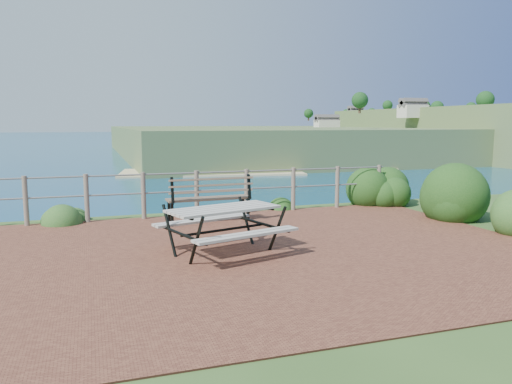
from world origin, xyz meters
TOP-DOWN VIEW (x-y plane):
  - ground at (0.00, 0.00)m, footprint 10.00×7.00m
  - ocean at (0.00, 200.00)m, footprint 1200.00×1200.00m
  - safety_railing at (0.00, 3.35)m, footprint 9.40×0.10m
  - distant_bay at (173.07, 202.61)m, footprint 290.00×232.36m
  - picnic_table at (-0.25, 0.05)m, footprint 1.85×1.45m
  - park_bench at (0.11, 2.65)m, footprint 1.76×0.50m
  - shrub_right_front at (5.42, 1.60)m, footprint 1.47×1.47m
  - shrub_right_edge at (4.74, 3.40)m, footprint 1.11×1.11m
  - shrub_lip_west at (-2.68, 3.62)m, footprint 0.87×0.87m
  - shrub_lip_east at (1.98, 3.74)m, footprint 0.71×0.71m

SIDE VIEW (x-z plane):
  - distant_bay at x=173.07m, z-range -13.52..10.48m
  - ground at x=0.00m, z-range -0.06..0.06m
  - ocean at x=0.00m, z-range 0.00..0.00m
  - shrub_right_front at x=5.42m, z-range -1.04..1.04m
  - shrub_right_edge at x=4.74m, z-range -0.79..0.79m
  - shrub_lip_west at x=-2.68m, z-range -0.33..0.33m
  - shrub_lip_east at x=1.98m, z-range -0.21..0.21m
  - picnic_table at x=-0.25m, z-range 0.10..0.83m
  - safety_railing at x=0.00m, z-range 0.07..1.07m
  - park_bench at x=0.11m, z-range 0.16..1.14m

